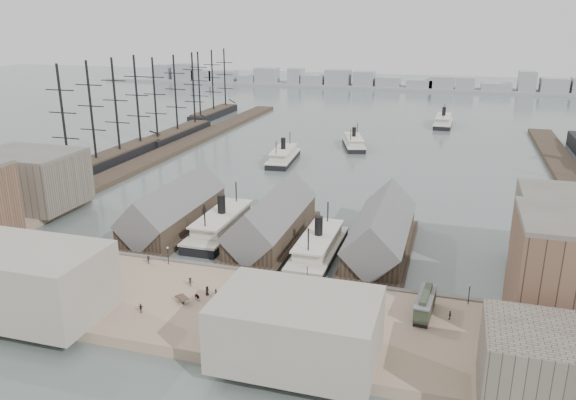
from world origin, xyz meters
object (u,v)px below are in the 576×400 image
(ferry_docked_west, at_px, (222,225))
(horse_cart_right, at_px, (301,308))
(tram, at_px, (425,305))
(horse_cart_center, at_px, (191,298))
(horse_cart_left, at_px, (52,255))

(ferry_docked_west, bearing_deg, horse_cart_right, -49.71)
(tram, height_order, horse_cart_right, tram)
(ferry_docked_west, relative_size, horse_cart_center, 6.59)
(horse_cart_center, xyz_separation_m, horse_cart_right, (20.21, 1.81, 0.08))
(horse_cart_left, height_order, horse_cart_right, horse_cart_right)
(horse_cart_left, distance_m, horse_cart_center, 38.23)
(ferry_docked_west, xyz_separation_m, horse_cart_right, (30.01, -35.39, 0.34))
(tram, xyz_separation_m, horse_cart_center, (-40.89, -7.29, -1.12))
(horse_cart_center, bearing_deg, ferry_docked_west, 49.52)
(tram, distance_m, horse_cart_center, 41.56)
(ferry_docked_west, xyz_separation_m, tram, (50.69, -29.91, 1.37))
(horse_cart_center, distance_m, horse_cart_right, 20.29)
(horse_cart_left, xyz_separation_m, horse_cart_center, (37.15, -9.02, -0.05))
(tram, distance_m, horse_cart_right, 21.42)
(horse_cart_left, bearing_deg, tram, -68.02)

